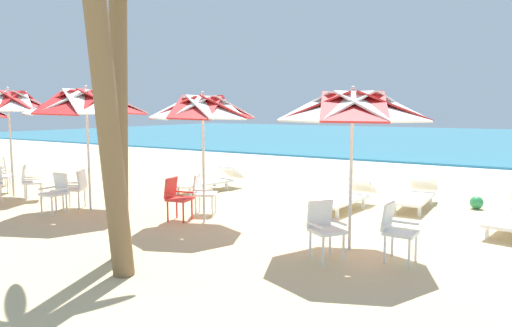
{
  "coord_description": "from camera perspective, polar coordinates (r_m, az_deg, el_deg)",
  "views": [
    {
      "loc": [
        2.92,
        -9.11,
        2.24
      ],
      "look_at": [
        -2.79,
        -0.12,
        1.0
      ],
      "focal_mm": 33.17,
      "sensor_mm": 36.0,
      "label": 1
    }
  ],
  "objects": [
    {
      "name": "sea",
      "position": [
        37.55,
        27.92,
        2.54
      ],
      "size": [
        80.0,
        36.0,
        0.1
      ],
      "primitive_type": "cube",
      "color": "teal",
      "rests_on": "ground"
    },
    {
      "name": "palm_tree_4",
      "position": [
        7.22,
        -16.45,
        11.76
      ],
      "size": [
        3.03,
        2.51,
        4.59
      ],
      "color": "brown",
      "rests_on": "ground"
    },
    {
      "name": "plastic_chair_3",
      "position": [
        10.11,
        -6.48,
        -3.33
      ],
      "size": [
        0.61,
        0.59,
        0.87
      ],
      "color": "white",
      "rests_on": "ground"
    },
    {
      "name": "plastic_chair_7",
      "position": [
        12.77,
        -25.59,
        -1.86
      ],
      "size": [
        0.63,
        0.63,
        0.87
      ],
      "color": "white",
      "rests_on": "ground"
    },
    {
      "name": "beach_umbrella_1",
      "position": [
        9.21,
        -6.43,
        6.55
      ],
      "size": [
        2.05,
        2.05,
        2.57
      ],
      "color": "silver",
      "rests_on": "ground"
    },
    {
      "name": "plastic_chair_10",
      "position": [
        15.6,
        -28.2,
        -0.56
      ],
      "size": [
        0.63,
        0.63,
        0.87
      ],
      "color": "white",
      "rests_on": "ground"
    },
    {
      "name": "beach_umbrella_2",
      "position": [
        10.92,
        -19.78,
        6.87
      ],
      "size": [
        2.59,
        2.59,
        2.74
      ],
      "color": "silver",
      "rests_on": "ground"
    },
    {
      "name": "ground_plane",
      "position": [
        9.83,
        14.34,
        -6.75
      ],
      "size": [
        80.0,
        80.0,
        0.0
      ],
      "primitive_type": "plane",
      "color": "#D3B784"
    },
    {
      "name": "plastic_chair_0",
      "position": [
        7.28,
        16.58,
        -7.5
      ],
      "size": [
        0.48,
        0.45,
        0.87
      ],
      "color": "white",
      "rests_on": "ground"
    },
    {
      "name": "plastic_chair_6",
      "position": [
        14.29,
        -28.42,
        -1.17
      ],
      "size": [
        0.63,
        0.62,
        0.87
      ],
      "color": "white",
      "rests_on": "ground"
    },
    {
      "name": "beach_umbrella_3",
      "position": [
        13.47,
        -27.71,
        6.53
      ],
      "size": [
        2.14,
        2.14,
        2.78
      ],
      "color": "silver",
      "rests_on": "ground"
    },
    {
      "name": "sun_lounger_3",
      "position": [
        12.93,
        -5.74,
        -2.1
      ],
      "size": [
        1.03,
        2.23,
        0.62
      ],
      "color": "white",
      "rests_on": "ground"
    },
    {
      "name": "plastic_chair_4",
      "position": [
        11.37,
        -20.82,
        -2.61
      ],
      "size": [
        0.62,
        0.61,
        0.87
      ],
      "color": "white",
      "rests_on": "ground"
    },
    {
      "name": "beach_umbrella_0",
      "position": [
        7.5,
        11.56,
        6.6
      ],
      "size": [
        2.42,
        2.42,
        2.59
      ],
      "color": "silver",
      "rests_on": "ground"
    },
    {
      "name": "sun_lounger_2",
      "position": [
        10.66,
        10.62,
        -4.06
      ],
      "size": [
        0.79,
        2.19,
        0.62
      ],
      "color": "white",
      "rests_on": "ground"
    },
    {
      "name": "surf_foam",
      "position": [
        19.43,
        23.54,
        -0.51
      ],
      "size": [
        80.0,
        0.7,
        0.01
      ],
      "primitive_type": "cube",
      "color": "white",
      "rests_on": "ground"
    },
    {
      "name": "plastic_chair_5",
      "position": [
        10.96,
        -22.96,
        -3.04
      ],
      "size": [
        0.45,
        0.48,
        0.87
      ],
      "color": "white",
      "rests_on": "ground"
    },
    {
      "name": "palm_tree_1",
      "position": [
        6.4,
        -18.22,
        17.2
      ],
      "size": [
        2.75,
        3.17,
        5.68
      ],
      "color": "brown",
      "rests_on": "ground"
    },
    {
      "name": "plastic_chair_1",
      "position": [
        7.18,
        8.26,
        -7.48
      ],
      "size": [
        0.63,
        0.61,
        0.87
      ],
      "color": "white",
      "rests_on": "ground"
    },
    {
      "name": "sun_lounger_1",
      "position": [
        11.31,
        18.69,
        -3.69
      ],
      "size": [
        0.71,
        2.17,
        0.62
      ],
      "color": "white",
      "rests_on": "ground"
    },
    {
      "name": "beach_ball",
      "position": [
        11.71,
        25.06,
        -4.29
      ],
      "size": [
        0.29,
        0.29,
        0.29
      ],
      "primitive_type": "sphere",
      "color": "#2D8C4C",
      "rests_on": "ground"
    },
    {
      "name": "plastic_chair_2",
      "position": [
        9.63,
        -9.55,
        -3.89
      ],
      "size": [
        0.54,
        0.52,
        0.87
      ],
      "color": "red",
      "rests_on": "ground"
    }
  ]
}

